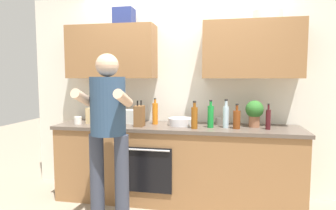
{
  "coord_description": "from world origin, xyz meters",
  "views": [
    {
      "loc": [
        0.54,
        -3.3,
        1.46
      ],
      "look_at": [
        -0.08,
        -0.1,
        1.15
      ],
      "focal_mm": 31.05,
      "sensor_mm": 36.0,
      "label": 1
    }
  ],
  "objects_px": {
    "bottle_soda": "(211,116)",
    "grocery_bag_bread": "(97,116)",
    "bottle_wine": "(268,119)",
    "mixing_bowl": "(181,122)",
    "bottle_syrup": "(194,117)",
    "cup_stoneware": "(219,121)",
    "bottle_vinegar": "(237,119)",
    "bottle_water": "(226,116)",
    "potted_herb": "(254,111)",
    "bottle_juice": "(155,113)",
    "cup_coffee": "(78,120)",
    "bottle_soy": "(93,113)",
    "cup_ceramic": "(114,120)",
    "grocery_bag_produce": "(131,116)",
    "knife_block": "(139,116)",
    "person_standing": "(108,125)"
  },
  "relations": [
    {
      "from": "bottle_water",
      "to": "potted_herb",
      "type": "relative_size",
      "value": 1.05
    },
    {
      "from": "bottle_water",
      "to": "bottle_soy",
      "type": "relative_size",
      "value": 1.22
    },
    {
      "from": "bottle_soy",
      "to": "cup_coffee",
      "type": "relative_size",
      "value": 2.89
    },
    {
      "from": "bottle_vinegar",
      "to": "mixing_bowl",
      "type": "bearing_deg",
      "value": 169.42
    },
    {
      "from": "knife_block",
      "to": "potted_herb",
      "type": "bearing_deg",
      "value": 9.21
    },
    {
      "from": "bottle_soda",
      "to": "bottle_juice",
      "type": "relative_size",
      "value": 0.99
    },
    {
      "from": "cup_stoneware",
      "to": "grocery_bag_produce",
      "type": "xyz_separation_m",
      "value": [
        -1.08,
        -0.05,
        0.04
      ]
    },
    {
      "from": "bottle_juice",
      "to": "grocery_bag_produce",
      "type": "height_order",
      "value": "bottle_juice"
    },
    {
      "from": "bottle_water",
      "to": "potted_herb",
      "type": "distance_m",
      "value": 0.34
    },
    {
      "from": "bottle_vinegar",
      "to": "potted_herb",
      "type": "bearing_deg",
      "value": 38.09
    },
    {
      "from": "potted_herb",
      "to": "grocery_bag_bread",
      "type": "height_order",
      "value": "potted_herb"
    },
    {
      "from": "bottle_wine",
      "to": "grocery_bag_produce",
      "type": "height_order",
      "value": "bottle_wine"
    },
    {
      "from": "bottle_soy",
      "to": "mixing_bowl",
      "type": "xyz_separation_m",
      "value": [
        1.16,
        -0.13,
        -0.06
      ]
    },
    {
      "from": "cup_stoneware",
      "to": "potted_herb",
      "type": "bearing_deg",
      "value": -9.66
    },
    {
      "from": "cup_stoneware",
      "to": "knife_block",
      "type": "xyz_separation_m",
      "value": [
        -0.9,
        -0.28,
        0.08
      ]
    },
    {
      "from": "cup_stoneware",
      "to": "knife_block",
      "type": "height_order",
      "value": "knife_block"
    },
    {
      "from": "bottle_soda",
      "to": "mixing_bowl",
      "type": "bearing_deg",
      "value": 164.89
    },
    {
      "from": "bottle_juice",
      "to": "cup_coffee",
      "type": "xyz_separation_m",
      "value": [
        -0.92,
        -0.16,
        -0.09
      ]
    },
    {
      "from": "cup_stoneware",
      "to": "cup_ceramic",
      "type": "height_order",
      "value": "cup_ceramic"
    },
    {
      "from": "bottle_vinegar",
      "to": "bottle_juice",
      "type": "bearing_deg",
      "value": 172.07
    },
    {
      "from": "bottle_syrup",
      "to": "cup_stoneware",
      "type": "distance_m",
      "value": 0.41
    },
    {
      "from": "bottle_wine",
      "to": "bottle_syrup",
      "type": "xyz_separation_m",
      "value": [
        -0.79,
        -0.1,
        0.01
      ]
    },
    {
      "from": "bottle_soda",
      "to": "grocery_bag_bread",
      "type": "bearing_deg",
      "value": 178.22
    },
    {
      "from": "bottle_vinegar",
      "to": "cup_stoneware",
      "type": "height_order",
      "value": "bottle_vinegar"
    },
    {
      "from": "bottle_syrup",
      "to": "potted_herb",
      "type": "bearing_deg",
      "value": 19.9
    },
    {
      "from": "cup_stoneware",
      "to": "potted_herb",
      "type": "height_order",
      "value": "potted_herb"
    },
    {
      "from": "bottle_soda",
      "to": "cup_coffee",
      "type": "distance_m",
      "value": 1.59
    },
    {
      "from": "bottle_wine",
      "to": "potted_herb",
      "type": "height_order",
      "value": "potted_herb"
    },
    {
      "from": "bottle_soda",
      "to": "bottle_wine",
      "type": "bearing_deg",
      "value": -0.35
    },
    {
      "from": "bottle_vinegar",
      "to": "cup_ceramic",
      "type": "relative_size",
      "value": 2.6
    },
    {
      "from": "bottle_vinegar",
      "to": "potted_herb",
      "type": "relative_size",
      "value": 0.91
    },
    {
      "from": "bottle_wine",
      "to": "cup_coffee",
      "type": "distance_m",
      "value": 2.2
    },
    {
      "from": "bottle_soy",
      "to": "potted_herb",
      "type": "distance_m",
      "value": 2.0
    },
    {
      "from": "mixing_bowl",
      "to": "potted_herb",
      "type": "xyz_separation_m",
      "value": [
        0.83,
        0.04,
        0.13
      ]
    },
    {
      "from": "person_standing",
      "to": "grocery_bag_bread",
      "type": "relative_size",
      "value": 7.36
    },
    {
      "from": "bottle_wine",
      "to": "bottle_soda",
      "type": "bearing_deg",
      "value": 179.65
    },
    {
      "from": "potted_herb",
      "to": "knife_block",
      "type": "bearing_deg",
      "value": -170.79
    },
    {
      "from": "knife_block",
      "to": "grocery_bag_produce",
      "type": "height_order",
      "value": "knife_block"
    },
    {
      "from": "cup_coffee",
      "to": "bottle_juice",
      "type": "bearing_deg",
      "value": 9.87
    },
    {
      "from": "bottle_juice",
      "to": "mixing_bowl",
      "type": "height_order",
      "value": "bottle_juice"
    },
    {
      "from": "cup_stoneware",
      "to": "mixing_bowl",
      "type": "xyz_separation_m",
      "value": [
        -0.44,
        -0.11,
        -0.0
      ]
    },
    {
      "from": "bottle_vinegar",
      "to": "cup_ceramic",
      "type": "xyz_separation_m",
      "value": [
        -1.43,
        0.03,
        -0.05
      ]
    },
    {
      "from": "bottle_wine",
      "to": "bottle_syrup",
      "type": "distance_m",
      "value": 0.79
    },
    {
      "from": "potted_herb",
      "to": "cup_coffee",
      "type": "bearing_deg",
      "value": -174.88
    },
    {
      "from": "bottle_wine",
      "to": "cup_ceramic",
      "type": "xyz_separation_m",
      "value": [
        -1.76,
        0.01,
        -0.06
      ]
    },
    {
      "from": "bottle_wine",
      "to": "mixing_bowl",
      "type": "distance_m",
      "value": 0.97
    },
    {
      "from": "cup_ceramic",
      "to": "bottle_water",
      "type": "bearing_deg",
      "value": 0.48
    },
    {
      "from": "cup_coffee",
      "to": "mixing_bowl",
      "type": "relative_size",
      "value": 0.3
    },
    {
      "from": "bottle_soy",
      "to": "bottle_juice",
      "type": "relative_size",
      "value": 0.83
    },
    {
      "from": "grocery_bag_produce",
      "to": "cup_stoneware",
      "type": "bearing_deg",
      "value": 2.43
    }
  ]
}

